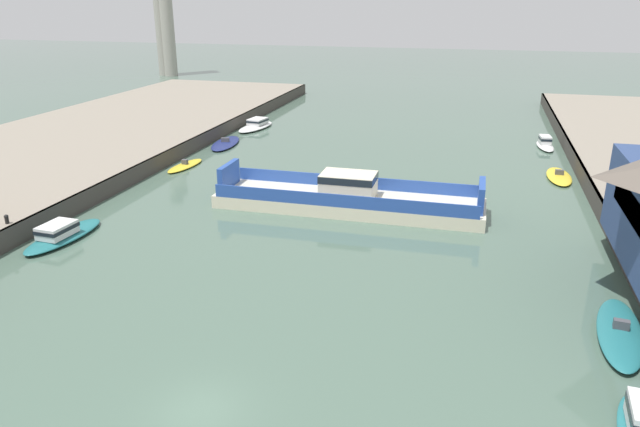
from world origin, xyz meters
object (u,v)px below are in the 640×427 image
moored_boat_mid_right (545,143)px  smokestack_distant_a (166,5)px  moored_boat_upstream_b (559,176)px  moored_boat_far_left (225,143)px  moored_boat_far_right (620,333)px  chain_ferry (348,198)px  moored_boat_upstream_a (61,234)px  moored_boat_mid_left (256,125)px  moored_boat_near_right (185,166)px

moored_boat_mid_right → smokestack_distant_a: (-78.08, 51.45, 15.04)m
moored_boat_upstream_b → smokestack_distant_a: bearing=140.3°
moored_boat_far_left → moored_boat_far_right: 52.63m
chain_ferry → moored_boat_mid_right: 33.74m
chain_ferry → smokestack_distant_a: (-59.54, 79.64, 14.55)m
moored_boat_mid_right → moored_boat_upstream_a: bearing=-133.1°
moored_boat_mid_right → chain_ferry: bearing=-123.3°
moored_boat_far_right → smokestack_distant_a: smokestack_distant_a is taller
moored_boat_far_right → moored_boat_upstream_b: moored_boat_far_right is taller
moored_boat_mid_left → smokestack_distant_a: (-39.90, 50.11, 15.07)m
moored_boat_mid_left → moored_boat_mid_right: moored_boat_mid_right is taller
moored_boat_upstream_b → smokestack_distant_a: size_ratio=0.24×
moored_boat_mid_right → moored_boat_near_right: bearing=-153.1°
smokestack_distant_a → chain_ferry: bearing=-53.2°
chain_ferry → moored_boat_far_left: chain_ferry is taller
chain_ferry → moored_boat_mid_right: (18.54, 28.19, -0.49)m
moored_boat_mid_left → moored_boat_upstream_a: (0.13, -42.02, 0.05)m
chain_ferry → moored_boat_near_right: size_ratio=3.72×
chain_ferry → smokestack_distant_a: smokestack_distant_a is taller
moored_boat_mid_right → moored_boat_upstream_a: moored_boat_upstream_a is taller
moored_boat_upstream_b → moored_boat_upstream_a: bearing=-144.7°
moored_boat_far_left → moored_boat_far_right: (38.63, -35.74, 0.06)m
moored_boat_mid_left → moored_boat_mid_right: size_ratio=1.40×
smokestack_distant_a → moored_boat_mid_left: bearing=-51.5°
moored_boat_mid_right → moored_boat_far_left: size_ratio=0.71×
moored_boat_far_right → moored_boat_upstream_b: bearing=89.9°
moored_boat_mid_left → moored_boat_upstream_b: (38.45, -14.86, -0.29)m
moored_boat_near_right → moored_boat_upstream_a: size_ratio=0.79×
moored_boat_mid_right → smokestack_distant_a: 94.71m
moored_boat_near_right → smokestack_distant_a: 82.73m
moored_boat_far_left → moored_boat_upstream_a: bearing=-89.3°
moored_boat_near_right → moored_boat_mid_left: size_ratio=0.74×
moored_boat_mid_right → moored_boat_upstream_a: (-38.05, -40.67, 0.02)m
moored_boat_far_right → moored_boat_near_right: bearing=147.1°
moored_boat_far_left → moored_boat_upstream_a: moored_boat_upstream_a is taller
moored_boat_mid_left → moored_boat_far_left: size_ratio=0.99×
moored_boat_upstream_b → smokestack_distant_a: (-78.35, 64.97, 15.36)m
moored_boat_far_right → moored_boat_upstream_a: bearing=174.1°
chain_ferry → moored_boat_far_right: 24.95m
chain_ferry → moored_boat_mid_left: bearing=123.6°
moored_boat_upstream_a → moored_boat_near_right: bearing=91.3°
moored_boat_near_right → moored_boat_upstream_b: bearing=8.9°
moored_boat_far_left → smokestack_distant_a: 73.82m
chain_ferry → moored_boat_mid_right: size_ratio=3.87×
moored_boat_near_right → moored_boat_upstream_b: (38.78, 6.05, 0.02)m
chain_ferry → moored_boat_near_right: (-19.98, 8.63, -0.82)m
moored_boat_near_right → moored_boat_upstream_a: (0.46, -21.11, 0.35)m
moored_boat_upstream_a → smokestack_distant_a: (-40.02, 92.13, 15.02)m
smokestack_distant_a → moored_boat_upstream_b: bearing=-39.7°
moored_boat_upstream_a → smokestack_distant_a: 101.56m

